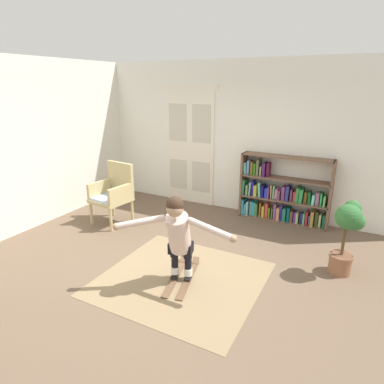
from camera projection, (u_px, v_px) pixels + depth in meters
name	position (u px, v px, depth m)	size (l,w,h in m)	color
ground_plane	(175.00, 268.00, 4.64)	(7.20, 7.20, 0.00)	brown
back_wall	(243.00, 139.00, 6.37)	(6.00, 0.10, 2.90)	silver
side_wall_left	(39.00, 144.00, 5.85)	(0.10, 6.00, 2.90)	silver
double_door	(190.00, 146.00, 6.89)	(1.22, 0.05, 2.45)	silver
rug	(182.00, 279.00, 4.37)	(2.03, 1.92, 0.01)	#887151
bookshelf	(280.00, 195.00, 6.12)	(1.63, 0.30, 1.23)	brown
wicker_chair	(114.00, 192.00, 6.01)	(0.67, 0.67, 1.10)	tan
potted_plant	(347.00, 231.00, 4.31)	(0.38, 0.42, 1.02)	#8C5A3F
skis_pair	(182.00, 276.00, 4.40)	(0.50, 0.99, 0.07)	brown
person_skier	(178.00, 232.00, 4.02)	(1.45, 0.73, 1.16)	white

